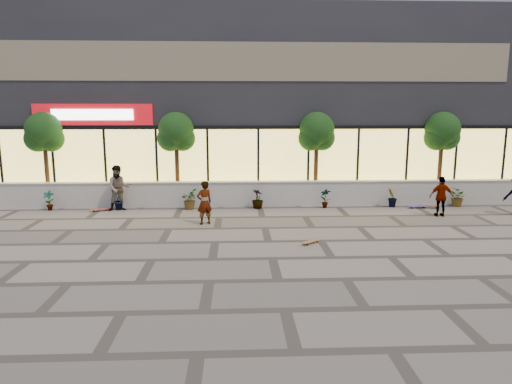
{
  "coord_description": "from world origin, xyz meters",
  "views": [
    {
      "loc": [
        -0.97,
        -11.86,
        3.97
      ],
      "look_at": [
        -0.32,
        3.03,
        1.3
      ],
      "focal_mm": 32.0,
      "sensor_mm": 36.0,
      "label": 1
    }
  ],
  "objects_px": {
    "tree_west": "(44,134)",
    "tree_mideast": "(317,134)",
    "skateboard_right_far": "(418,206)",
    "skater_center": "(204,203)",
    "tree_midwest": "(176,134)",
    "skateboard_center": "(311,241)",
    "tree_east": "(442,133)",
    "skateboard_left": "(100,209)",
    "skater_left": "(119,188)",
    "skater_right_near": "(441,197)",
    "skateboard_right_near": "(430,206)"
  },
  "relations": [
    {
      "from": "tree_midwest",
      "to": "tree_mideast",
      "type": "bearing_deg",
      "value": 0.0
    },
    {
      "from": "tree_west",
      "to": "skateboard_left",
      "type": "relative_size",
      "value": 4.95
    },
    {
      "from": "tree_east",
      "to": "skater_right_near",
      "type": "distance_m",
      "value": 3.89
    },
    {
      "from": "tree_midwest",
      "to": "skateboard_right_far",
      "type": "relative_size",
      "value": 4.71
    },
    {
      "from": "skater_right_near",
      "to": "skateboard_right_far",
      "type": "xyz_separation_m",
      "value": [
        -0.28,
        1.46,
        -0.68
      ]
    },
    {
      "from": "tree_east",
      "to": "skateboard_left",
      "type": "xyz_separation_m",
      "value": [
        -14.42,
        -1.5,
        -2.91
      ]
    },
    {
      "from": "skater_left",
      "to": "skateboard_center",
      "type": "relative_size",
      "value": 2.73
    },
    {
      "from": "tree_west",
      "to": "skateboard_center",
      "type": "xyz_separation_m",
      "value": [
        10.27,
        -6.36,
        -2.91
      ]
    },
    {
      "from": "tree_mideast",
      "to": "skater_right_near",
      "type": "bearing_deg",
      "value": -34.61
    },
    {
      "from": "skater_left",
      "to": "skateboard_right_far",
      "type": "distance_m",
      "value": 12.2
    },
    {
      "from": "tree_east",
      "to": "skateboard_right_near",
      "type": "height_order",
      "value": "tree_east"
    },
    {
      "from": "tree_west",
      "to": "tree_east",
      "type": "relative_size",
      "value": 1.0
    },
    {
      "from": "tree_midwest",
      "to": "skater_center",
      "type": "distance_m",
      "value": 4.59
    },
    {
      "from": "skater_left",
      "to": "tree_mideast",
      "type": "bearing_deg",
      "value": -5.61
    },
    {
      "from": "skater_right_near",
      "to": "skateboard_center",
      "type": "relative_size",
      "value": 2.27
    },
    {
      "from": "tree_west",
      "to": "skater_center",
      "type": "height_order",
      "value": "tree_west"
    },
    {
      "from": "skater_center",
      "to": "skateboard_left",
      "type": "height_order",
      "value": "skater_center"
    },
    {
      "from": "skateboard_left",
      "to": "skateboard_center",
      "type": "bearing_deg",
      "value": -54.19
    },
    {
      "from": "skateboard_left",
      "to": "skateboard_right_far",
      "type": "xyz_separation_m",
      "value": [
        12.92,
        0.0,
        0.01
      ]
    },
    {
      "from": "skater_center",
      "to": "skater_right_near",
      "type": "height_order",
      "value": "skater_center"
    },
    {
      "from": "skater_right_near",
      "to": "tree_west",
      "type": "bearing_deg",
      "value": -8.13
    },
    {
      "from": "tree_mideast",
      "to": "tree_east",
      "type": "xyz_separation_m",
      "value": [
        5.5,
        0.0,
        0.0
      ]
    },
    {
      "from": "skateboard_center",
      "to": "skateboard_left",
      "type": "relative_size",
      "value": 0.85
    },
    {
      "from": "skateboard_right_far",
      "to": "tree_mideast",
      "type": "bearing_deg",
      "value": 158.94
    },
    {
      "from": "tree_midwest",
      "to": "skateboard_right_near",
      "type": "height_order",
      "value": "tree_midwest"
    },
    {
      "from": "tree_east",
      "to": "skater_center",
      "type": "height_order",
      "value": "tree_east"
    },
    {
      "from": "skater_left",
      "to": "skater_right_near",
      "type": "xyz_separation_m",
      "value": [
        12.45,
        -1.56,
        -0.15
      ]
    },
    {
      "from": "tree_west",
      "to": "tree_mideast",
      "type": "distance_m",
      "value": 11.5
    },
    {
      "from": "skater_center",
      "to": "tree_midwest",
      "type": "bearing_deg",
      "value": -97.16
    },
    {
      "from": "skater_left",
      "to": "tree_west",
      "type": "bearing_deg",
      "value": 141.87
    },
    {
      "from": "tree_west",
      "to": "tree_mideast",
      "type": "xyz_separation_m",
      "value": [
        11.5,
        0.0,
        0.0
      ]
    },
    {
      "from": "tree_midwest",
      "to": "skateboard_left",
      "type": "xyz_separation_m",
      "value": [
        -2.92,
        -1.5,
        -2.91
      ]
    },
    {
      "from": "tree_east",
      "to": "skater_center",
      "type": "bearing_deg",
      "value": -159.51
    },
    {
      "from": "tree_mideast",
      "to": "skateboard_right_far",
      "type": "relative_size",
      "value": 4.71
    },
    {
      "from": "tree_east",
      "to": "skater_left",
      "type": "bearing_deg",
      "value": -174.15
    },
    {
      "from": "tree_west",
      "to": "skateboard_center",
      "type": "relative_size",
      "value": 5.84
    },
    {
      "from": "skater_center",
      "to": "skateboard_center",
      "type": "distance_m",
      "value": 4.3
    },
    {
      "from": "tree_west",
      "to": "skater_left",
      "type": "distance_m",
      "value": 4.16
    },
    {
      "from": "tree_east",
      "to": "tree_west",
      "type": "bearing_deg",
      "value": 180.0
    },
    {
      "from": "tree_mideast",
      "to": "skateboard_center",
      "type": "bearing_deg",
      "value": -100.98
    },
    {
      "from": "skater_right_near",
      "to": "skateboard_left",
      "type": "distance_m",
      "value": 13.31
    },
    {
      "from": "tree_east",
      "to": "skateboard_center",
      "type": "relative_size",
      "value": 5.84
    },
    {
      "from": "tree_east",
      "to": "skateboard_center",
      "type": "bearing_deg",
      "value": -136.63
    },
    {
      "from": "tree_east",
      "to": "skateboard_left",
      "type": "height_order",
      "value": "tree_east"
    },
    {
      "from": "skater_center",
      "to": "tree_west",
      "type": "bearing_deg",
      "value": -56.21
    },
    {
      "from": "skater_left",
      "to": "skater_right_near",
      "type": "distance_m",
      "value": 12.55
    },
    {
      "from": "skater_center",
      "to": "skater_left",
      "type": "bearing_deg",
      "value": -61.16
    },
    {
      "from": "tree_east",
      "to": "skateboard_left",
      "type": "bearing_deg",
      "value": -174.06
    },
    {
      "from": "tree_midwest",
      "to": "skater_center",
      "type": "height_order",
      "value": "tree_midwest"
    },
    {
      "from": "tree_midwest",
      "to": "skater_left",
      "type": "distance_m",
      "value": 3.31
    }
  ]
}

